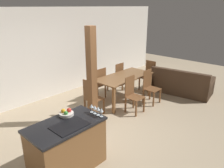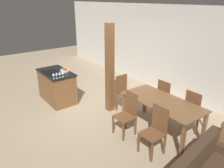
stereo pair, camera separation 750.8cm
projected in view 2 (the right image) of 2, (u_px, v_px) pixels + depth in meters
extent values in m
plane|color=tan|center=(93.00, 112.00, 5.92)|extent=(16.00, 16.00, 0.00)
cube|color=silver|center=(162.00, 49.00, 6.92)|extent=(11.20, 0.08, 2.70)
cube|color=brown|center=(57.00, 87.00, 6.42)|extent=(1.23, 0.68, 0.86)
cube|color=black|center=(56.00, 72.00, 6.25)|extent=(1.27, 0.72, 0.04)
cube|color=black|center=(51.00, 72.00, 6.18)|extent=(0.56, 0.40, 0.01)
cylinder|color=silver|center=(65.00, 71.00, 6.22)|extent=(0.25, 0.25, 0.05)
sphere|color=red|center=(65.00, 70.00, 6.15)|extent=(0.08, 0.08, 0.08)
sphere|color=gold|center=(66.00, 69.00, 6.25)|extent=(0.08, 0.08, 0.08)
sphere|color=#3D8E38|center=(63.00, 69.00, 6.20)|extent=(0.07, 0.07, 0.07)
cylinder|color=silver|center=(54.00, 79.00, 5.67)|extent=(0.06, 0.06, 0.00)
cylinder|color=silver|center=(54.00, 77.00, 5.65)|extent=(0.01, 0.01, 0.09)
cone|color=silver|center=(53.00, 74.00, 5.62)|extent=(0.07, 0.07, 0.07)
cylinder|color=silver|center=(57.00, 78.00, 5.71)|extent=(0.06, 0.06, 0.00)
cylinder|color=silver|center=(57.00, 76.00, 5.70)|extent=(0.01, 0.01, 0.09)
cone|color=silver|center=(56.00, 74.00, 5.67)|extent=(0.07, 0.07, 0.07)
cylinder|color=silver|center=(60.00, 78.00, 5.76)|extent=(0.06, 0.06, 0.00)
cylinder|color=silver|center=(60.00, 76.00, 5.74)|extent=(0.01, 0.01, 0.09)
cone|color=silver|center=(59.00, 73.00, 5.72)|extent=(0.07, 0.07, 0.07)
cylinder|color=silver|center=(63.00, 77.00, 5.81)|extent=(0.06, 0.06, 0.00)
cylinder|color=silver|center=(63.00, 75.00, 5.79)|extent=(0.01, 0.01, 0.09)
cone|color=silver|center=(62.00, 72.00, 5.76)|extent=(0.07, 0.07, 0.07)
cube|color=brown|center=(162.00, 101.00, 4.79)|extent=(1.83, 0.85, 0.03)
cube|color=brown|center=(124.00, 107.00, 5.36)|extent=(0.07, 0.07, 0.75)
cube|color=brown|center=(183.00, 141.00, 4.10)|extent=(0.07, 0.07, 0.75)
cube|color=brown|center=(145.00, 99.00, 5.76)|extent=(0.07, 0.07, 0.75)
cube|color=brown|center=(204.00, 128.00, 4.51)|extent=(0.07, 0.07, 0.75)
cube|color=brown|center=(124.00, 117.00, 4.80)|extent=(0.40, 0.40, 0.02)
cube|color=brown|center=(131.00, 103.00, 4.81)|extent=(0.38, 0.02, 0.53)
cube|color=brown|center=(113.00, 125.00, 4.92)|extent=(0.04, 0.04, 0.43)
cube|color=brown|center=(123.00, 132.00, 4.66)|extent=(0.04, 0.04, 0.43)
cube|color=brown|center=(125.00, 120.00, 5.12)|extent=(0.04, 0.04, 0.43)
cube|color=brown|center=(135.00, 126.00, 4.85)|extent=(0.04, 0.04, 0.43)
cube|color=brown|center=(152.00, 134.00, 4.19)|extent=(0.40, 0.40, 0.02)
cube|color=brown|center=(160.00, 119.00, 4.20)|extent=(0.38, 0.02, 0.53)
cube|color=brown|center=(139.00, 143.00, 4.31)|extent=(0.04, 0.04, 0.43)
cube|color=brown|center=(152.00, 152.00, 4.05)|extent=(0.04, 0.04, 0.43)
cube|color=brown|center=(151.00, 136.00, 4.51)|extent=(0.04, 0.04, 0.43)
cube|color=brown|center=(164.00, 145.00, 4.25)|extent=(0.04, 0.04, 0.43)
cube|color=brown|center=(167.00, 99.00, 5.62)|extent=(0.40, 0.40, 0.02)
cube|color=brown|center=(164.00, 91.00, 5.41)|extent=(0.38, 0.02, 0.53)
cube|color=brown|center=(176.00, 108.00, 5.67)|extent=(0.04, 0.04, 0.43)
cube|color=brown|center=(166.00, 103.00, 5.94)|extent=(0.04, 0.04, 0.43)
cube|color=brown|center=(168.00, 112.00, 5.47)|extent=(0.04, 0.04, 0.43)
cube|color=brown|center=(157.00, 107.00, 5.74)|extent=(0.04, 0.04, 0.43)
cube|color=brown|center=(196.00, 112.00, 5.01)|extent=(0.40, 0.40, 0.02)
cube|color=brown|center=(193.00, 103.00, 4.80)|extent=(0.38, 0.02, 0.53)
cube|color=brown|center=(206.00, 121.00, 5.07)|extent=(0.04, 0.04, 0.43)
cube|color=brown|center=(192.00, 115.00, 5.33)|extent=(0.04, 0.04, 0.43)
cube|color=brown|center=(197.00, 126.00, 4.87)|extent=(0.04, 0.04, 0.43)
cube|color=brown|center=(183.00, 120.00, 5.13)|extent=(0.04, 0.04, 0.43)
cube|color=brown|center=(126.00, 96.00, 5.81)|extent=(0.40, 0.40, 0.02)
cube|color=brown|center=(121.00, 84.00, 5.84)|extent=(0.02, 0.38, 0.53)
cube|color=brown|center=(125.00, 108.00, 5.66)|extent=(0.04, 0.04, 0.43)
cube|color=brown|center=(135.00, 104.00, 5.86)|extent=(0.04, 0.04, 0.43)
cube|color=brown|center=(116.00, 103.00, 5.92)|extent=(0.04, 0.04, 0.43)
cube|color=brown|center=(126.00, 100.00, 6.12)|extent=(0.04, 0.04, 0.43)
cube|color=brown|center=(212.00, 141.00, 4.01)|extent=(0.40, 0.40, 0.02)
cube|color=brown|center=(206.00, 142.00, 4.32)|extent=(0.04, 0.04, 0.43)
cube|color=brown|center=(196.00, 149.00, 4.12)|extent=(0.04, 0.04, 0.43)
cube|color=brown|center=(224.00, 152.00, 4.06)|extent=(0.04, 0.04, 0.43)
cube|color=brown|center=(214.00, 160.00, 3.86)|extent=(0.04, 0.04, 0.43)
cube|color=#473323|center=(191.00, 163.00, 3.19)|extent=(0.42, 1.85, 0.39)
cube|color=brown|center=(110.00, 69.00, 5.61)|extent=(0.18, 0.18, 2.33)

